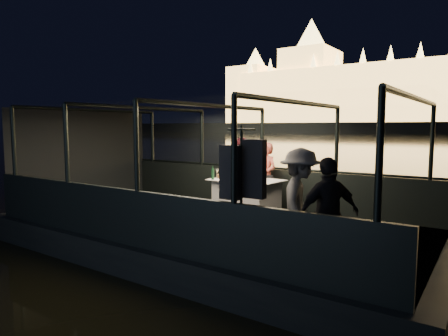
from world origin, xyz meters
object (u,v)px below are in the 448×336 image
Objects in this scene: chair_port_right at (262,192)px; passenger_stripe at (300,199)px; person_man_maroon at (243,175)px; passenger_dark at (329,208)px; coat_stand at (241,199)px; person_woman_coral at (266,177)px; chair_port_left at (237,189)px; dining_table_central at (246,197)px; wine_bottle at (213,173)px.

chair_port_right is 3.10m from passenger_stripe.
person_man_maroon is 1.08× the size of passenger_dark.
coat_stand is 1.16m from passenger_dark.
person_woman_coral is at bearing 113.07° from coat_stand.
person_woman_coral is at bearing 98.45° from chair_port_right.
chair_port_left is 0.44× the size of coat_stand.
chair_port_left is 0.55× the size of passenger_dark.
person_woman_coral reaches higher than dining_table_central.
person_woman_coral is at bearing 21.53° from chair_port_left.
dining_table_central is at bearing 27.40° from passenger_stripe.
chair_port_left is (-0.59, 0.54, 0.06)m from dining_table_central.
person_woman_coral is (-0.04, 0.27, 0.30)m from chair_port_right.
dining_table_central is 0.81m from person_woman_coral.
passenger_dark reaches higher than person_woman_coral.
chair_port_right is 0.50× the size of passenger_stripe.
dining_table_central is 0.47m from chair_port_right.
passenger_dark reaches higher than chair_port_left.
coat_stand reaches higher than chair_port_left.
dining_table_central is 3.13m from coat_stand.
chair_port_left is 0.55× the size of person_woman_coral.
wine_bottle is at bearing 40.61° from passenger_stripe.
dining_table_central is 4.90× the size of wine_bottle.
person_woman_coral is 3.31m from passenger_stripe.
chair_port_left is 4.32m from passenger_dark.
person_man_maroon reaches higher than wine_bottle.
coat_stand is (1.54, -2.68, 0.51)m from dining_table_central.
chair_port_right is 0.41m from person_woman_coral.
dining_table_central is 0.80m from chair_port_left.
passenger_stripe is 1.06× the size of passenger_dark.
wine_bottle is (-0.73, -0.85, 0.47)m from chair_port_right.
passenger_stripe reaches higher than person_man_maroon.
coat_stand is 6.46× the size of wine_bottle.
passenger_dark is 5.12× the size of wine_bottle.
chair_port_right is 3.75m from passenger_dark.
wine_bottle is (-2.14, 2.28, 0.02)m from coat_stand.
passenger_stripe is 3.08m from wine_bottle.
coat_stand reaches higher than passenger_dark.
chair_port_left is 0.35m from person_man_maroon.
person_woman_coral is 3.96m from passenger_dark.
coat_stand is 3.99m from person_man_maroon.
coat_stand is 0.93m from passenger_stripe.
person_man_maroon reaches higher than person_woman_coral.
person_woman_coral is (0.09, 0.72, 0.36)m from dining_table_central.
passenger_stripe is (1.95, -2.38, 0.40)m from chair_port_right.
wine_bottle reaches higher than chair_port_left.
passenger_stripe is (0.54, 0.75, -0.05)m from coat_stand.
passenger_dark is (1.10, 0.38, -0.05)m from coat_stand.
wine_bottle reaches higher than dining_table_central.
dining_table_central is 0.96× the size of passenger_dark.
person_man_maroon is 5.54× the size of wine_bottle.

